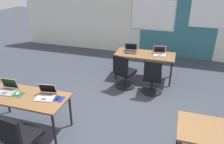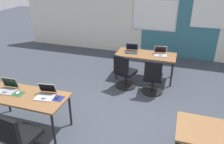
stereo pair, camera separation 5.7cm
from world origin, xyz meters
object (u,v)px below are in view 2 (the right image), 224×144
Objects in this scene: laptop_near_left_inner at (46,94)px; laptop_near_left_end at (8,88)px; laptop_far_right at (160,53)px; laptop_far_left at (131,50)px; desk_far_center at (146,56)px; chair_near_left_inner at (21,140)px; desk_near_left at (25,98)px; mouse_near_left_inner at (57,97)px; mouse_near_left_end at (18,93)px; chair_far_right at (153,80)px; chair_far_left at (125,74)px.

laptop_near_left_end is (-0.80, -0.04, 0.00)m from laptop_near_left_inner.
laptop_near_left_end is at bearing -141.60° from laptop_far_right.
laptop_near_left_end is at bearing -128.35° from laptop_far_left.
chair_near_left_inner is (-1.34, -3.50, -0.28)m from desk_far_center.
laptop_far_right is at bearing 43.56° from laptop_near_left_end.
desk_far_center is 4.40× the size of laptop_far_left.
laptop_near_left_inner is 0.41× the size of chair_near_left_inner.
desk_far_center is 4.26× the size of laptop_near_left_inner.
desk_near_left is 0.86m from chair_near_left_inner.
mouse_near_left_inner is at bearing -110.78° from laptop_far_left.
mouse_near_left_end reaches higher than desk_near_left.
chair_far_right is 1.00× the size of chair_near_left_inner.
desk_far_center is 14.47× the size of mouse_near_left_end.
laptop_far_left is at bearing 174.34° from desk_far_center.
laptop_near_left_inner is 0.88m from chair_near_left_inner.
desk_near_left is 4.40× the size of laptop_far_left.
chair_near_left_inner is (-0.22, -0.79, -0.36)m from mouse_near_left_inner.
desk_near_left is 0.17m from mouse_near_left_end.
mouse_near_left_inner is 0.79m from mouse_near_left_end.
laptop_far_right is (0.38, 0.06, 0.11)m from desk_far_center.
laptop_near_left_end is at bearing -128.09° from desk_far_center.
chair_far_left is at bearing -95.35° from laptop_far_left.
mouse_near_left_inner is 0.90m from chair_near_left_inner.
desk_far_center is at bearing 67.55° from mouse_near_left_inner.
laptop_near_left_inner reaches higher than laptop_far_left.
laptop_near_left_inner is at bearing 8.21° from mouse_near_left_end.
chair_far_right and chair_far_left have the same top height.
laptop_near_left_end is at bearing 35.37° from chair_far_right.
mouse_near_left_end is 3.20m from laptop_far_left.
laptop_near_left_end reaches higher than desk_near_left.
laptop_near_left_end is 3.17× the size of mouse_near_left_end.
mouse_near_left_end is (-1.90, -2.80, 0.08)m from desk_far_center.
desk_near_left is 3.30m from desk_far_center.
chair_far_left reaches higher than desk_far_center.
laptop_near_left_inner is at bearing -116.50° from desk_far_center.
mouse_near_left_end is at bearing -124.25° from desk_far_center.
chair_near_left_inner is at bearing 55.50° from chair_far_right.
laptop_near_left_end is at bearing 65.77° from chair_far_left.
laptop_near_left_inner is 3.52× the size of mouse_near_left_inner.
laptop_far_right is at bearing 51.34° from mouse_near_left_end.
mouse_near_left_end is at bearing 70.68° from chair_far_left.
chair_far_right is 2.53× the size of laptop_far_left.
laptop_near_left_end reaches higher than laptop_far_left.
mouse_near_left_end is 0.12× the size of chair_far_left.
laptop_far_right reaches higher than chair_near_left_inner.
chair_far_right is at bearing -67.39° from desk_far_center.
laptop_far_right is at bearing 8.77° from desk_far_center.
chair_far_right is at bearing 52.90° from mouse_near_left_inner.
desk_far_center is 0.86m from chair_far_left.
chair_far_left reaches higher than mouse_near_left_inner.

